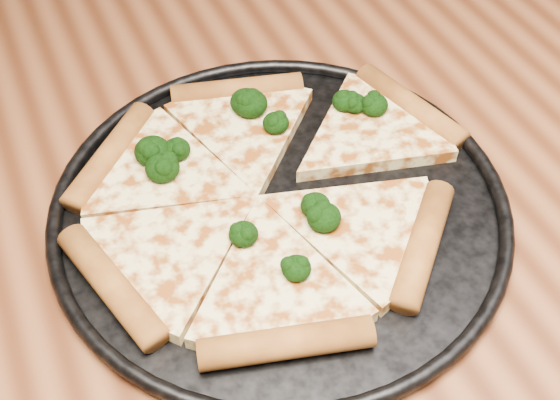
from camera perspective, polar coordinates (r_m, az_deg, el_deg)
name	(u,v)px	position (r m, az deg, el deg)	size (l,w,h in m)	color
dining_table	(339,287)	(0.65, 4.60, -6.81)	(1.20, 0.90, 0.75)	brown
pizza_pan	(280,207)	(0.58, 0.00, -0.54)	(0.36, 0.36, 0.02)	black
pizza	(264,193)	(0.58, -1.22, 0.51)	(0.35, 0.31, 0.02)	#FFE49C
broccoli_florets	(256,145)	(0.60, -1.85, 4.29)	(0.22, 0.20, 0.02)	black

